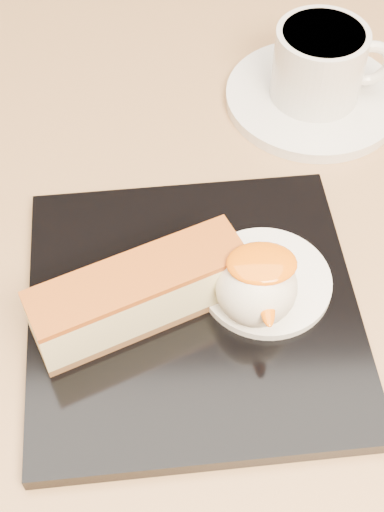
{
  "coord_description": "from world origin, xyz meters",
  "views": [
    {
      "loc": [
        -0.02,
        -0.26,
        1.13
      ],
      "look_at": [
        -0.01,
        0.02,
        0.76
      ],
      "focal_mm": 50.0,
      "sensor_mm": 36.0,
      "label": 1
    }
  ],
  "objects_px": {
    "table": "(204,416)",
    "dessert_plate": "(193,310)",
    "saucer": "(313,98)",
    "coffee_cup": "(321,63)",
    "cheesecake": "(139,294)",
    "ice_cream_scoop": "(256,287)"
  },
  "relations": [
    {
      "from": "table",
      "to": "dessert_plate",
      "type": "distance_m",
      "value": 0.16
    },
    {
      "from": "saucer",
      "to": "coffee_cup",
      "type": "bearing_deg",
      "value": -1.75
    },
    {
      "from": "cheesecake",
      "to": "table",
      "type": "bearing_deg",
      "value": -22.11
    },
    {
      "from": "cheesecake",
      "to": "coffee_cup",
      "type": "distance_m",
      "value": 0.26
    },
    {
      "from": "cheesecake",
      "to": "ice_cream_scoop",
      "type": "height_order",
      "value": "ice_cream_scoop"
    },
    {
      "from": "cheesecake",
      "to": "ice_cream_scoop",
      "type": "distance_m",
      "value": 0.08
    },
    {
      "from": "dessert_plate",
      "to": "saucer",
      "type": "bearing_deg",
      "value": 62.0
    },
    {
      "from": "table",
      "to": "saucer",
      "type": "height_order",
      "value": "saucer"
    },
    {
      "from": "dessert_plate",
      "to": "cheesecake",
      "type": "height_order",
      "value": "cheesecake"
    },
    {
      "from": "table",
      "to": "dessert_plate",
      "type": "height_order",
      "value": "dessert_plate"
    },
    {
      "from": "dessert_plate",
      "to": "ice_cream_scoop",
      "type": "height_order",
      "value": "ice_cream_scoop"
    },
    {
      "from": "table",
      "to": "coffee_cup",
      "type": "height_order",
      "value": "coffee_cup"
    },
    {
      "from": "table",
      "to": "ice_cream_scoop",
      "type": "xyz_separation_m",
      "value": [
        0.03,
        -0.0,
        0.19
      ]
    },
    {
      "from": "ice_cream_scoop",
      "to": "coffee_cup",
      "type": "relative_size",
      "value": 0.52
    },
    {
      "from": "table",
      "to": "dessert_plate",
      "type": "xyz_separation_m",
      "value": [
        -0.01,
        0.0,
        0.16
      ]
    },
    {
      "from": "saucer",
      "to": "coffee_cup",
      "type": "height_order",
      "value": "coffee_cup"
    },
    {
      "from": "saucer",
      "to": "coffee_cup",
      "type": "xyz_separation_m",
      "value": [
        0.0,
        -0.0,
        0.04
      ]
    },
    {
      "from": "ice_cream_scoop",
      "to": "saucer",
      "type": "height_order",
      "value": "ice_cream_scoop"
    },
    {
      "from": "ice_cream_scoop",
      "to": "coffee_cup",
      "type": "bearing_deg",
      "value": 70.97
    },
    {
      "from": "table",
      "to": "ice_cream_scoop",
      "type": "distance_m",
      "value": 0.2
    },
    {
      "from": "table",
      "to": "ice_cream_scoop",
      "type": "height_order",
      "value": "ice_cream_scoop"
    },
    {
      "from": "dessert_plate",
      "to": "ice_cream_scoop",
      "type": "distance_m",
      "value": 0.05
    }
  ]
}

